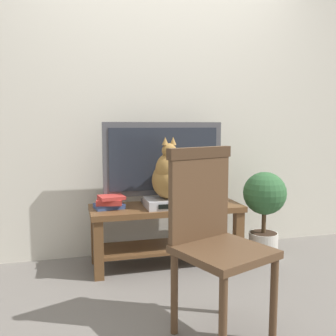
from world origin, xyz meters
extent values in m
plane|color=slate|center=(0.00, 0.00, 0.00)|extent=(12.00, 12.00, 0.00)
cube|color=beige|center=(0.00, 0.85, 1.40)|extent=(7.00, 0.12, 2.80)
cube|color=brown|center=(-0.02, 0.46, 0.46)|extent=(1.20, 0.43, 0.04)
cube|color=brown|center=(-0.57, 0.29, 0.22)|extent=(0.07, 0.07, 0.44)
cube|color=brown|center=(0.53, 0.29, 0.22)|extent=(0.07, 0.07, 0.44)
cube|color=brown|center=(-0.57, 0.62, 0.22)|extent=(0.07, 0.07, 0.44)
cube|color=brown|center=(0.53, 0.62, 0.22)|extent=(0.07, 0.07, 0.44)
cube|color=brown|center=(-0.02, 0.46, 0.14)|extent=(1.10, 0.35, 0.02)
cube|color=#4C4C51|center=(-0.02, 0.55, 0.50)|extent=(0.34, 0.20, 0.03)
cube|color=#4C4C51|center=(-0.02, 0.55, 0.53)|extent=(0.06, 0.04, 0.04)
cube|color=#4C4C51|center=(-0.02, 0.55, 0.85)|extent=(0.97, 0.05, 0.59)
cube|color=#232833|center=(-0.02, 0.52, 0.85)|extent=(0.88, 0.01, 0.50)
sphere|color=#2672F2|center=(0.44, 0.52, 0.58)|extent=(0.01, 0.01, 0.01)
cube|color=#BCBCC1|center=(-0.03, 0.40, 0.52)|extent=(0.34, 0.25, 0.07)
cube|color=black|center=(-0.03, 0.27, 0.52)|extent=(0.21, 0.01, 0.03)
ellipsoid|color=olive|center=(-0.03, 0.40, 0.69)|extent=(0.24, 0.28, 0.28)
ellipsoid|color=olive|center=(-0.03, 0.36, 0.78)|extent=(0.20, 0.18, 0.25)
sphere|color=olive|center=(-0.03, 0.35, 0.92)|extent=(0.11, 0.11, 0.11)
cone|color=olive|center=(-0.06, 0.35, 1.00)|extent=(0.05, 0.05, 0.06)
cone|color=olive|center=(0.00, 0.35, 1.00)|extent=(0.05, 0.05, 0.06)
sphere|color=#B2C64C|center=(-0.05, 0.30, 0.93)|extent=(0.02, 0.02, 0.02)
sphere|color=#B2C64C|center=(-0.01, 0.30, 0.93)|extent=(0.02, 0.02, 0.02)
cylinder|color=olive|center=(0.04, 0.30, 0.57)|extent=(0.10, 0.23, 0.04)
cylinder|color=#513823|center=(-0.10, -0.85, 0.22)|extent=(0.04, 0.04, 0.45)
cylinder|color=#513823|center=(0.24, -0.72, 0.22)|extent=(0.04, 0.04, 0.45)
cylinder|color=#513823|center=(-0.23, -0.52, 0.22)|extent=(0.04, 0.04, 0.45)
cylinder|color=#513823|center=(0.10, -0.38, 0.22)|extent=(0.04, 0.04, 0.45)
cube|color=#513823|center=(0.00, -0.62, 0.47)|extent=(0.55, 0.55, 0.04)
cube|color=#513823|center=(-0.07, -0.44, 0.74)|extent=(0.39, 0.18, 0.51)
cube|color=#412C1C|center=(-0.07, -0.44, 0.97)|extent=(0.41, 0.20, 0.06)
cube|color=#33477A|center=(-0.47, 0.47, 0.50)|extent=(0.24, 0.19, 0.04)
cube|color=#B2332D|center=(-0.47, 0.45, 0.54)|extent=(0.21, 0.18, 0.04)
cube|color=#B2332D|center=(-0.46, 0.45, 0.57)|extent=(0.21, 0.19, 0.03)
cylinder|color=beige|center=(0.80, 0.38, 0.11)|extent=(0.24, 0.24, 0.22)
cylinder|color=#332319|center=(0.80, 0.38, 0.21)|extent=(0.22, 0.22, 0.02)
cylinder|color=#4C3823|center=(0.80, 0.38, 0.31)|extent=(0.04, 0.04, 0.20)
sphere|color=#2D5B33|center=(0.80, 0.38, 0.55)|extent=(0.36, 0.36, 0.36)
camera|label=1|loc=(-0.74, -2.31, 1.12)|focal=39.23mm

